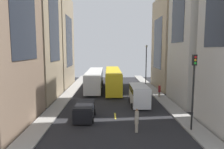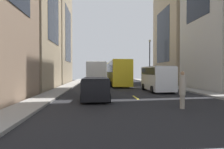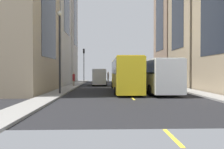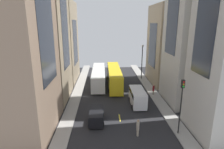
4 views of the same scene
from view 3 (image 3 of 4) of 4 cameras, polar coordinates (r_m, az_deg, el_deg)
ground_plane at (r=28.42m, az=2.80°, el=-3.64°), size 39.82×39.82×0.00m
sidewalk_west at (r=29.80m, az=16.34°, el=-3.32°), size 1.85×44.00×0.15m
sidewalk_east at (r=28.71m, az=-11.26°, el=-3.46°), size 1.85×44.00×0.15m
lane_stripe_0 at (r=49.35m, az=0.84°, el=-1.71°), size 0.16×2.00×0.01m
lane_stripe_1 at (r=38.87m, az=1.56°, el=-2.41°), size 0.16×2.00×0.01m
lane_stripe_2 at (r=28.42m, az=2.80°, el=-3.62°), size 0.16×2.00×0.01m
lane_stripe_3 at (r=18.03m, az=5.50°, el=-6.24°), size 0.16×2.00×0.01m
lane_stripe_4 at (r=7.91m, az=15.57°, el=-15.56°), size 0.16×2.00×0.01m
building_west_0 at (r=45.49m, az=18.30°, el=15.36°), size 9.49×10.01×27.28m
building_west_1 at (r=35.83m, az=23.82°, el=16.76°), size 9.00×9.22×24.17m
building_east_0 at (r=46.47m, az=-15.92°, el=18.24°), size 9.94×7.19×32.25m
building_east_2 at (r=25.48m, az=-23.83°, el=14.01°), size 6.94×10.44×16.12m
city_bus_white at (r=24.61m, az=10.87°, el=0.33°), size 2.80×12.93×3.35m
streetcar_yellow at (r=24.81m, az=3.24°, el=0.62°), size 2.70×13.58×3.59m
delivery_van_white at (r=34.67m, az=-3.26°, el=-0.32°), size 2.25×5.11×2.58m
car_black_0 at (r=40.01m, az=5.98°, el=-0.97°), size 1.99×4.15×1.61m
pedestrian_waiting_curb at (r=43.15m, az=-1.02°, el=-0.63°), size 0.35×0.35×2.08m
pedestrian_crossing_mid at (r=31.09m, az=-9.99°, el=-1.11°), size 0.35×0.35×1.91m
traffic_light_near_corner at (r=43.27m, az=-7.37°, el=4.02°), size 0.32×0.44×6.49m
streetlamp_near at (r=21.28m, az=-13.53°, el=7.86°), size 0.44×0.44×7.74m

